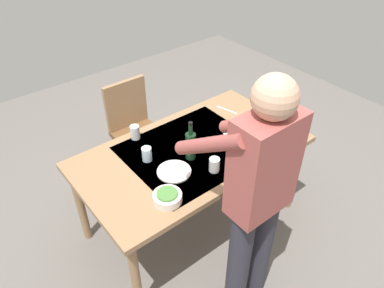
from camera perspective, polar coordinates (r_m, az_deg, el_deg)
The scene contains 13 objects.
ground_plane at distance 3.16m, azimuth 0.00°, elevation -11.76°, with size 6.00×6.00×0.00m, color #66605B.
dining_table at distance 2.68m, azimuth 0.00°, elevation -2.08°, with size 1.66×0.93×0.76m.
chair_near at distance 3.34m, azimuth -9.13°, elevation 3.04°, with size 0.40×0.40×0.91m.
person_server at distance 2.05m, azimuth 10.06°, elevation -7.67°, with size 0.42×0.61×1.69m.
wine_bottle at distance 2.49m, azimuth -0.23°, elevation -0.15°, with size 0.07×0.07×0.30m.
wine_glass_left at distance 2.68m, azimuth 12.70°, elevation 1.70°, with size 0.07×0.07×0.15m.
water_cup_near_left at distance 2.74m, azimuth -8.88°, elevation 1.83°, with size 0.07×0.07×0.11m, color silver.
water_cup_near_right at distance 2.53m, azimuth -7.06°, elevation -1.57°, with size 0.07×0.07×0.10m, color silver.
water_cup_far_left at distance 2.43m, azimuth 3.50°, elevation -3.25°, with size 0.07×0.07×0.10m, color silver.
serving_bowl_pasta at distance 2.74m, azimuth 7.98°, elevation 1.42°, with size 0.30×0.30×0.07m.
side_bowl_salad at distance 2.24m, azimuth -3.87°, elevation -8.25°, with size 0.18×0.18×0.07m.
dinner_plate_near at distance 2.44m, azimuth -2.82°, elevation -4.30°, with size 0.23×0.23×0.01m, color silver.
table_knife at distance 3.08m, azimuth 5.44°, elevation 5.32°, with size 0.01×0.20×0.01m, color silver.
Camera 1 is at (1.29, 1.61, 2.40)m, focal length 34.20 mm.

